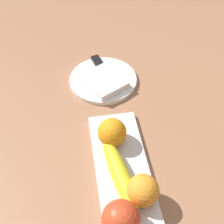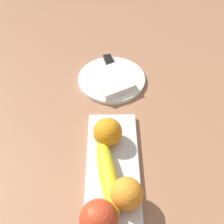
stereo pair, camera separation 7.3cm
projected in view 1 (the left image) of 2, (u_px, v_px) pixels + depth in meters
name	position (u px, v px, depth m)	size (l,w,h in m)	color
ground_plane	(126.00, 165.00, 0.68)	(2.40, 2.40, 0.00)	#9D6A4B
fruit_tray	(124.00, 178.00, 0.65)	(0.37, 0.12, 0.02)	silver
apple	(121.00, 219.00, 0.54)	(0.07, 0.07, 0.07)	red
banana	(120.00, 174.00, 0.63)	(0.20, 0.04, 0.04)	yellow
orange_near_apple	(112.00, 132.00, 0.68)	(0.07, 0.07, 0.07)	orange
orange_near_banana	(143.00, 190.00, 0.59)	(0.07, 0.07, 0.07)	orange
dinner_plate	(103.00, 80.00, 0.87)	(0.20, 0.20, 0.01)	white
folded_napkin	(104.00, 81.00, 0.84)	(0.12, 0.10, 0.02)	white
knife	(101.00, 68.00, 0.89)	(0.18, 0.07, 0.01)	silver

